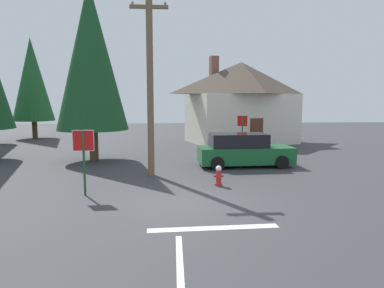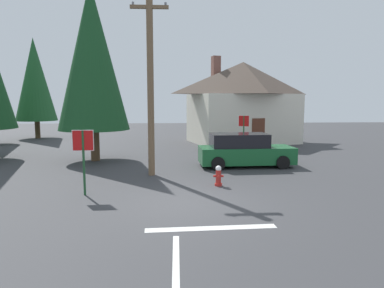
{
  "view_description": "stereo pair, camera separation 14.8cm",
  "coord_description": "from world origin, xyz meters",
  "views": [
    {
      "loc": [
        -0.67,
        -10.8,
        3.23
      ],
      "look_at": [
        0.3,
        2.96,
        1.52
      ],
      "focal_mm": 32.53,
      "sensor_mm": 36.0,
      "label": 1
    },
    {
      "loc": [
        -0.52,
        -10.81,
        3.23
      ],
      "look_at": [
        0.3,
        2.96,
        1.52
      ],
      "focal_mm": 32.53,
      "sensor_mm": 36.0,
      "label": 2
    }
  ],
  "objects": [
    {
      "name": "stop_sign_near",
      "position": [
        -3.52,
        1.09,
        1.61
      ],
      "size": [
        0.72,
        0.08,
        2.26
      ],
      "color": "#1E4C28",
      "rests_on": "ground"
    },
    {
      "name": "utility_pole",
      "position": [
        -1.4,
        4.24,
        4.02
      ],
      "size": [
        1.6,
        0.28,
        7.69
      ],
      "color": "brown",
      "rests_on": "ground"
    },
    {
      "name": "fire_hydrant",
      "position": [
        1.26,
        2.12,
        0.38
      ],
      "size": [
        0.39,
        0.34,
        0.78
      ],
      "color": "#AD231E",
      "rests_on": "ground"
    },
    {
      "name": "parked_car",
      "position": [
        3.06,
        6.02,
        0.78
      ],
      "size": [
        4.66,
        2.15,
        1.63
      ],
      "color": "#195B2D",
      "rests_on": "ground"
    },
    {
      "name": "lane_stop_bar",
      "position": [
        0.48,
        -2.32,
        0.0
      ],
      "size": [
        3.39,
        0.44,
        0.01
      ],
      "primitive_type": "cube",
      "rotation": [
        0.0,
        0.0,
        0.04
      ],
      "color": "silver",
      "rests_on": "ground"
    },
    {
      "name": "house",
      "position": [
        5.01,
        16.01,
        3.21
      ],
      "size": [
        9.26,
        7.41,
        6.66
      ],
      "color": "silver",
      "rests_on": "ground"
    },
    {
      "name": "lane_center_stripe",
      "position": [
        -0.45,
        -4.33,
        0.0
      ],
      "size": [
        0.19,
        3.08,
        0.01
      ],
      "primitive_type": "cube",
      "rotation": [
        0.0,
        0.0,
        1.56
      ],
      "color": "silver",
      "rests_on": "ground"
    },
    {
      "name": "ground_plane",
      "position": [
        0.0,
        0.0,
        -0.05
      ],
      "size": [
        80.0,
        80.0,
        0.1
      ],
      "primitive_type": "cube",
      "color": "#38383A"
    },
    {
      "name": "pine_tree_short_left",
      "position": [
        -4.66,
        8.16,
        5.53
      ],
      "size": [
        3.76,
        3.76,
        9.39
      ],
      "color": "#4C3823",
      "rests_on": "ground"
    },
    {
      "name": "pine_tree_far_center",
      "position": [
        -12.12,
        19.99,
        5.01
      ],
      "size": [
        3.41,
        3.41,
        8.52
      ],
      "color": "#4C3823",
      "rests_on": "ground"
    },
    {
      "name": "stop_sign_far",
      "position": [
        3.88,
        10.05,
        1.67
      ],
      "size": [
        0.6,
        0.35,
        2.35
      ],
      "color": "#1E4C28",
      "rests_on": "ground"
    }
  ]
}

